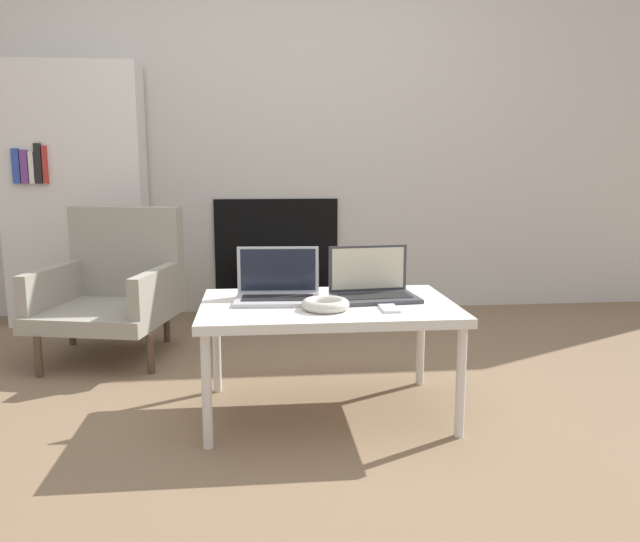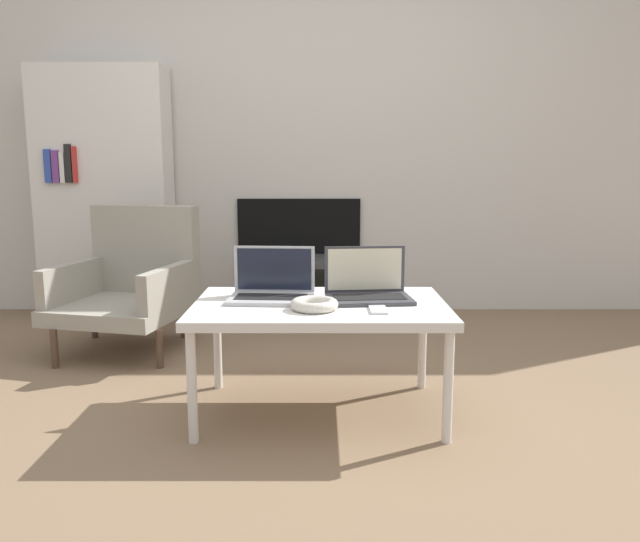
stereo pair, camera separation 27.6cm
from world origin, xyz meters
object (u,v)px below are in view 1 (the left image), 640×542
(laptop_left, at_px, (278,289))
(laptop_right, at_px, (372,287))
(headphones, at_px, (326,304))
(tv, at_px, (278,288))
(phone, at_px, (388,308))
(armchair, at_px, (115,284))

(laptop_left, relative_size, laptop_right, 0.98)
(laptop_right, xyz_separation_m, headphones, (-0.22, -0.19, -0.02))
(tv, bearing_deg, laptop_right, -77.71)
(phone, xyz_separation_m, armchair, (-1.25, 1.07, -0.09))
(tv, bearing_deg, phone, -78.34)
(headphones, relative_size, armchair, 0.23)
(laptop_right, bearing_deg, tv, 96.64)
(laptop_left, height_order, headphones, laptop_left)
(headphones, relative_size, tv, 0.36)
(laptop_right, distance_m, tv, 1.62)
(laptop_right, bearing_deg, phone, -88.86)
(laptop_left, bearing_deg, phone, -22.71)
(laptop_right, distance_m, armchair, 1.51)
(headphones, distance_m, phone, 0.24)
(phone, distance_m, armchair, 1.65)
(laptop_left, xyz_separation_m, phone, (0.41, -0.20, -0.04))
(laptop_right, distance_m, headphones, 0.29)
(laptop_right, height_order, armchair, armchair)
(tv, bearing_deg, laptop_left, -91.90)
(laptop_left, xyz_separation_m, tv, (0.05, 1.55, -0.30))
(laptop_left, relative_size, headphones, 1.92)
(laptop_left, relative_size, phone, 2.36)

